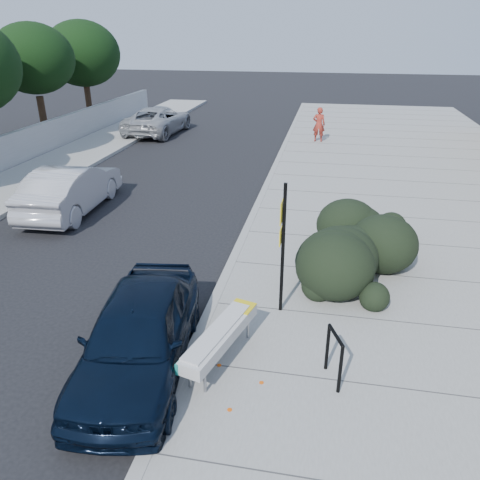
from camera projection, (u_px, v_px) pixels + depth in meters
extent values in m
plane|color=black|center=(213.00, 308.00, 10.22)|extent=(120.00, 120.00, 0.00)
cube|color=gray|center=(439.00, 234.00, 13.71)|extent=(11.20, 50.00, 0.15)
cube|color=#9E9E99|center=(251.00, 220.00, 14.65)|extent=(0.22, 50.00, 0.17)
cube|color=#9E9E99|center=(21.00, 204.00, 16.01)|extent=(0.22, 50.00, 0.17)
cylinder|color=#332114|center=(44.00, 120.00, 24.36)|extent=(0.36, 0.36, 2.40)
ellipsoid|color=black|center=(33.00, 59.00, 23.12)|extent=(4.00, 4.00, 3.40)
cylinder|color=#332114|center=(89.00, 106.00, 28.83)|extent=(0.36, 0.36, 2.40)
ellipsoid|color=black|center=(82.00, 54.00, 27.59)|extent=(4.40, 4.40, 3.74)
cylinder|color=gray|center=(190.00, 377.00, 7.70)|extent=(0.05, 0.05, 0.41)
cylinder|color=gray|center=(205.00, 382.00, 7.59)|extent=(0.05, 0.05, 0.41)
cylinder|color=gray|center=(234.00, 325.00, 9.05)|extent=(0.05, 0.05, 0.41)
cylinder|color=gray|center=(248.00, 328.00, 8.93)|extent=(0.05, 0.05, 0.41)
cylinder|color=gray|center=(214.00, 341.00, 8.30)|extent=(0.47, 1.60, 0.04)
cylinder|color=gray|center=(228.00, 345.00, 8.19)|extent=(0.47, 1.60, 0.04)
cube|color=#B2B2B2|center=(221.00, 336.00, 8.18)|extent=(0.98, 2.20, 0.23)
cube|color=yellow|center=(242.00, 306.00, 8.83)|extent=(0.54, 0.53, 0.02)
cube|color=teal|center=(180.00, 366.00, 7.47)|extent=(0.11, 0.25, 0.20)
cylinder|color=black|center=(340.00, 370.00, 7.48)|extent=(0.06, 0.06, 0.91)
cylinder|color=black|center=(327.00, 347.00, 8.01)|extent=(0.06, 0.06, 0.91)
cylinder|color=black|center=(336.00, 335.00, 7.56)|extent=(0.27, 0.57, 0.06)
cube|color=black|center=(283.00, 250.00, 9.33)|extent=(0.07, 0.07, 2.79)
cube|color=yellow|center=(282.00, 212.00, 9.01)|extent=(0.03, 0.32, 0.45)
cube|color=yellow|center=(281.00, 236.00, 9.21)|extent=(0.03, 0.30, 0.34)
ellipsoid|color=black|center=(362.00, 234.00, 11.52)|extent=(2.91, 4.63, 1.61)
imported|color=black|center=(139.00, 334.00, 8.15)|extent=(2.27, 4.48, 1.46)
imported|color=silver|center=(71.00, 189.00, 15.35)|extent=(1.87, 4.78, 1.55)
imported|color=#AEB0B4|center=(158.00, 120.00, 26.78)|extent=(2.80, 5.57, 1.51)
imported|color=#9F2E22|center=(319.00, 124.00, 24.19)|extent=(0.65, 0.43, 1.75)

